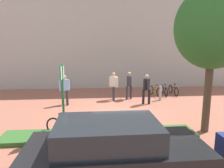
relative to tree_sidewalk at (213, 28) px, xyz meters
name	(u,v)px	position (x,y,z in m)	size (l,w,h in m)	color
ground_plane	(119,115)	(-3.12, 2.22, -3.92)	(60.00, 60.00, 0.00)	#9E5B47
building_facade	(108,24)	(-3.12, 9.46, 1.08)	(28.00, 1.20, 10.00)	#B2ADA3
planter_strip	(100,135)	(-4.09, -0.19, -3.84)	(7.00, 1.10, 0.16)	#336028
tree_sidewalk	(213,28)	(0.00, 0.00, 0.00)	(2.74, 2.74, 5.45)	brown
parking_sign_post	(63,91)	(-5.36, -0.19, -2.19)	(0.10, 0.36, 2.67)	#2D7238
bike_at_sign	(66,127)	(-5.31, 0.02, -3.57)	(1.59, 0.67, 0.86)	black
bike_rack_cluster	(164,90)	(0.47, 6.08, -3.57)	(2.10, 1.70, 0.83)	#99999E
bollard_steel	(160,93)	(-0.23, 4.76, -3.47)	(0.16, 0.16, 0.90)	#ADADB2
person_suited_navy	(147,87)	(-1.32, 3.98, -2.94)	(0.47, 0.50, 1.72)	black
person_suited_dark	(129,84)	(-2.12, 5.21, -2.94)	(0.42, 0.61, 1.72)	#2D2D38
person_shirt_white	(65,88)	(-5.93, 4.21, -2.94)	(0.55, 0.40, 1.72)	#2D2D38
person_shirt_blue	(114,84)	(-3.09, 5.12, -2.94)	(0.51, 0.49, 1.72)	#2D2D38
car_black_suv	(114,152)	(-3.83, -2.71, -3.16)	(4.31, 2.04, 1.54)	black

